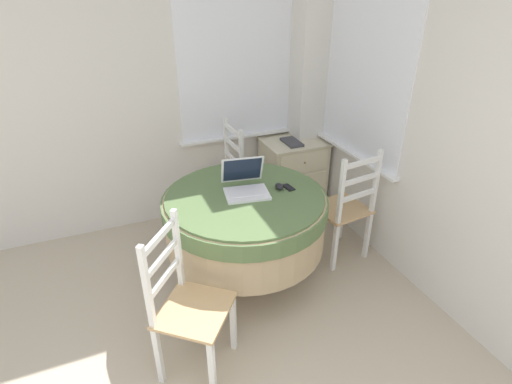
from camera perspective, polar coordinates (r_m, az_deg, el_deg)
corner_room_shell at (r=2.86m, az=3.44°, el=10.24°), size 4.49×4.98×2.55m
round_dining_table at (r=2.99m, az=-1.56°, el=-3.55°), size 1.21×1.21×0.77m
laptop at (r=2.92m, az=-1.55°, el=1.00°), size 0.36×0.37×0.24m
computer_mouse at (r=2.97m, az=3.35°, el=0.80°), size 0.06×0.09×0.05m
cell_phone at (r=3.00m, az=4.65°, el=0.69°), size 0.07×0.12×0.01m
dining_chair_near_back_window at (r=3.79m, az=-4.82°, el=1.75°), size 0.41×0.43×1.01m
dining_chair_near_right_window at (r=3.38m, az=12.58°, el=-2.39°), size 0.46×0.44×1.01m
dining_chair_camera_near at (r=2.46m, az=-9.79°, el=-15.79°), size 0.56×0.56×1.01m
corner_cabinet at (r=4.15m, az=5.25°, el=2.57°), size 0.61×0.49×0.73m
book_on_cabinet at (r=3.94m, az=5.14°, el=7.11°), size 0.14×0.26×0.02m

